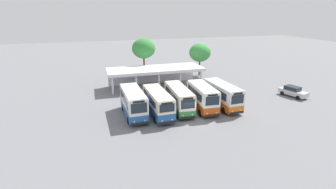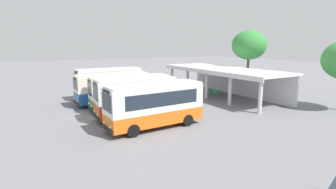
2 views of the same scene
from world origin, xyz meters
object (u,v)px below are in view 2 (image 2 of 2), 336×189
(city_bus_fourth_amber, at_px, (136,96))
(city_bus_second_in_row, at_px, (113,87))
(city_bus_nearest_orange, at_px, (109,82))
(waiting_chair_fourth_seat, at_px, (218,93))
(city_bus_fifth_blue, at_px, (155,104))
(waiting_chair_end_by_column, at_px, (206,91))
(waiting_chair_middle_seat, at_px, (214,92))
(city_bus_middle_cream, at_px, (130,91))
(waiting_chair_second_from_end, at_px, (210,91))

(city_bus_fourth_amber, bearing_deg, city_bus_second_in_row, 179.33)
(city_bus_nearest_orange, relative_size, city_bus_second_in_row, 0.96)
(waiting_chair_fourth_seat, bearing_deg, city_bus_fifth_blue, -61.75)
(waiting_chair_end_by_column, height_order, waiting_chair_middle_seat, same)
(city_bus_fifth_blue, relative_size, waiting_chair_middle_seat, 8.75)
(city_bus_middle_cream, xyz_separation_m, waiting_chair_second_from_end, (-1.40, 10.98, -1.26))
(waiting_chair_second_from_end, bearing_deg, city_bus_second_in_row, -98.32)
(city_bus_second_in_row, height_order, waiting_chair_fourth_seat, city_bus_second_in_row)
(city_bus_second_in_row, distance_m, city_bus_middle_cream, 3.18)
(city_bus_nearest_orange, relative_size, waiting_chair_middle_seat, 8.73)
(city_bus_second_in_row, distance_m, waiting_chair_middle_seat, 11.96)
(city_bus_fifth_blue, bearing_deg, waiting_chair_middle_seat, 120.96)
(waiting_chair_middle_seat, distance_m, waiting_chair_fourth_seat, 0.71)
(city_bus_fourth_amber, distance_m, waiting_chair_end_by_column, 12.81)
(city_bus_nearest_orange, height_order, city_bus_middle_cream, city_bus_nearest_orange)
(city_bus_middle_cream, bearing_deg, waiting_chair_middle_seat, 93.62)
(city_bus_nearest_orange, bearing_deg, waiting_chair_fourth_seat, 60.73)
(waiting_chair_end_by_column, height_order, waiting_chair_second_from_end, same)
(waiting_chair_middle_seat, bearing_deg, city_bus_second_in_row, -101.72)
(city_bus_fourth_amber, relative_size, waiting_chair_middle_seat, 7.99)
(city_bus_nearest_orange, xyz_separation_m, waiting_chair_middle_seat, (5.53, 11.11, -1.37))
(city_bus_middle_cream, xyz_separation_m, waiting_chair_fourth_seat, (0.02, 10.99, -1.26))
(city_bus_middle_cream, xyz_separation_m, waiting_chair_end_by_column, (-2.12, 10.86, -1.26))
(city_bus_middle_cream, height_order, city_bus_fourth_amber, city_bus_fourth_amber)
(city_bus_nearest_orange, bearing_deg, waiting_chair_middle_seat, 63.55)
(city_bus_nearest_orange, xyz_separation_m, waiting_chair_second_from_end, (4.82, 11.13, -1.37))
(waiting_chair_fourth_seat, bearing_deg, city_bus_nearest_orange, -119.27)
(waiting_chair_end_by_column, xyz_separation_m, waiting_chair_fourth_seat, (2.13, 0.13, 0.00))
(city_bus_second_in_row, bearing_deg, waiting_chair_fourth_seat, 75.00)
(waiting_chair_end_by_column, distance_m, waiting_chair_middle_seat, 1.43)
(city_bus_fourth_amber, relative_size, waiting_chair_fourth_seat, 7.99)
(waiting_chair_end_by_column, bearing_deg, city_bus_nearest_orange, -110.46)
(city_bus_middle_cream, relative_size, waiting_chair_middle_seat, 9.09)
(waiting_chair_middle_seat, height_order, waiting_chair_fourth_seat, same)
(waiting_chair_fourth_seat, bearing_deg, waiting_chair_second_from_end, -179.83)
(city_bus_fourth_amber, xyz_separation_m, waiting_chair_second_from_end, (-4.52, 11.74, -1.37))
(waiting_chair_second_from_end, xyz_separation_m, waiting_chair_middle_seat, (0.71, -0.02, 0.00))
(waiting_chair_second_from_end, bearing_deg, city_bus_nearest_orange, -113.41)
(city_bus_nearest_orange, bearing_deg, waiting_chair_second_from_end, 66.59)
(city_bus_fourth_amber, bearing_deg, waiting_chair_second_from_end, 111.04)
(waiting_chair_end_by_column, bearing_deg, city_bus_fifth_blue, -53.88)
(city_bus_middle_cream, relative_size, city_bus_fourth_amber, 1.14)
(waiting_chair_second_from_end, height_order, waiting_chair_middle_seat, same)
(city_bus_nearest_orange, bearing_deg, city_bus_fourth_amber, -3.74)
(city_bus_fourth_amber, bearing_deg, waiting_chair_middle_seat, 107.99)
(city_bus_second_in_row, distance_m, waiting_chair_second_from_end, 11.85)
(city_bus_second_in_row, xyz_separation_m, city_bus_fifth_blue, (9.33, 0.12, 0.08))
(city_bus_middle_cream, relative_size, waiting_chair_fourth_seat, 9.09)
(city_bus_nearest_orange, distance_m, city_bus_middle_cream, 6.22)
(city_bus_fifth_blue, bearing_deg, waiting_chair_fourth_seat, 118.25)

